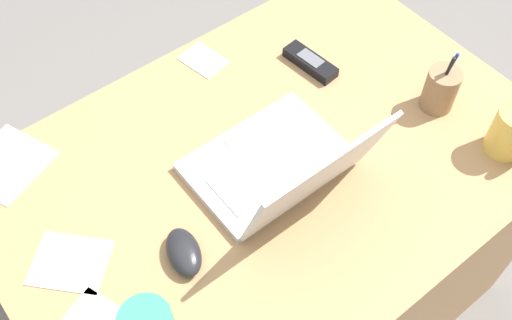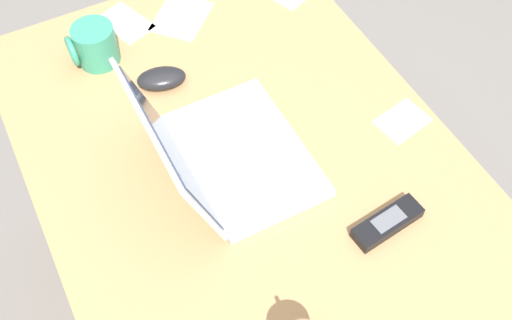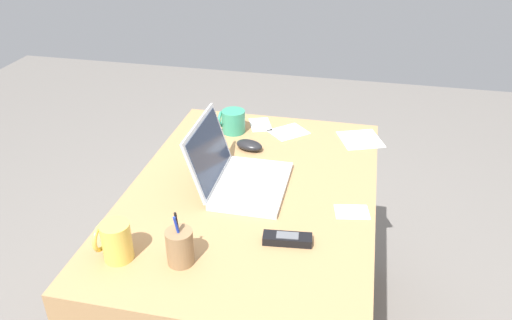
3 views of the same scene
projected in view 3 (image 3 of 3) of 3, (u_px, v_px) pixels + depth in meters
desk at (252, 274)px, 1.81m from camera, size 1.13×0.78×0.72m
laptop at (238, 174)px, 1.63m from camera, size 0.31×0.29×0.22m
computer_mouse at (249, 145)px, 1.85m from camera, size 0.09×0.12×0.04m
coffee_mug_white at (115, 241)px, 1.32m from camera, size 0.08×0.09×0.11m
coffee_mug_tall at (233, 121)px, 1.97m from camera, size 0.09×0.10×0.09m
cordless_phone at (287, 239)px, 1.39m from camera, size 0.06×0.14×0.03m
pen_holder at (180, 247)px, 1.30m from camera, size 0.07×0.07×0.15m
paper_note_near_laptop at (360, 139)px, 1.93m from camera, size 0.20×0.19×0.00m
paper_note_left at (289, 132)px, 1.99m from camera, size 0.17×0.17×0.00m
paper_note_right at (352, 212)px, 1.52m from camera, size 0.09×0.11×0.00m
paper_note_front at (260, 125)px, 2.04m from camera, size 0.14×0.12×0.00m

